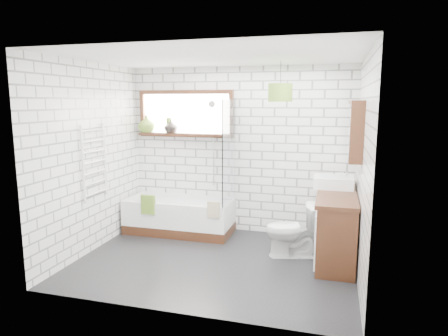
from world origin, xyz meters
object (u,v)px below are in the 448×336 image
(toilet, at_px, (293,230))
(vanity, at_px, (336,225))
(basin, at_px, (333,182))
(pendant, at_px, (280,93))
(bathtub, at_px, (180,216))

(toilet, bearing_deg, vanity, 89.11)
(basin, height_order, toilet, basin)
(basin, bearing_deg, pendant, -165.10)
(bathtub, relative_size, basin, 3.15)
(bathtub, height_order, basin, basin)
(pendant, bearing_deg, bathtub, 169.54)
(basin, relative_size, toilet, 0.73)
(vanity, relative_size, pendant, 4.76)
(bathtub, relative_size, toilet, 2.29)
(bathtub, xyz_separation_m, pendant, (1.54, -0.28, 1.84))
(toilet, bearing_deg, pendant, -149.13)
(bathtub, xyz_separation_m, toilet, (1.77, -0.52, 0.09))
(bathtub, bearing_deg, vanity, -9.86)
(basin, relative_size, pendant, 1.63)
(vanity, bearing_deg, toilet, -167.55)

